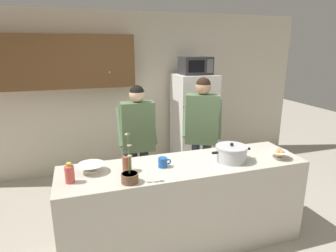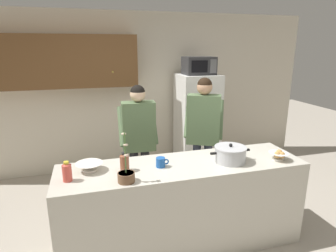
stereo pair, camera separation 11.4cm
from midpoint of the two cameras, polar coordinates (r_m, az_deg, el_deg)
ground_plane at (r=3.37m, az=2.06°, el=-22.11°), size 14.00×14.00×0.00m
back_wall_unit at (r=4.83m, az=-10.22°, el=7.85°), size 6.00×0.48×2.60m
kitchen_island at (r=3.11m, az=2.15°, el=-15.39°), size 2.48×0.68×0.92m
refrigerator at (r=4.87m, az=4.44°, el=0.69°), size 0.64×0.68×1.62m
microwave at (r=4.70m, az=4.79°, el=11.89°), size 0.48×0.37×0.28m
person_near_pot at (r=3.62m, az=-6.91°, el=-1.50°), size 0.51×0.43×1.61m
person_by_sink at (r=3.78m, az=5.93°, el=0.11°), size 0.62×0.57×1.68m
cooking_pot at (r=3.01m, az=11.42°, el=-5.35°), size 0.43×0.32×0.20m
coffee_mug at (r=2.82m, az=-2.17°, el=-7.24°), size 0.13×0.09×0.10m
bread_bowl at (r=3.21m, az=20.20°, el=-5.22°), size 0.21×0.21×0.10m
empty_bowl at (r=2.81m, az=-16.17°, el=-7.94°), size 0.26×0.26×0.08m
bottle_near_edge at (r=2.65m, az=-20.19°, el=-8.79°), size 0.08×0.08×0.18m
bottle_mid_counter at (r=2.74m, az=-9.37°, el=-7.15°), size 0.09×0.09×0.18m
potted_orchid at (r=2.54m, az=-8.91°, el=-9.79°), size 0.15×0.15×0.45m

